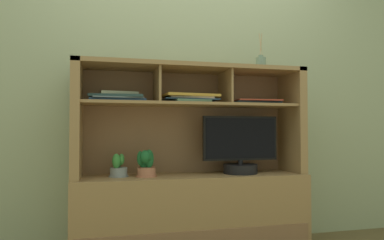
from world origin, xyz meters
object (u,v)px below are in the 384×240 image
potted_fern (119,168)px  magazine_stack_left (256,102)px  tv_monitor (240,151)px  diffuser_bottle (261,63)px  media_console (192,195)px  magazine_stack_centre (118,97)px  magazine_stack_right (190,98)px  potted_orchid (146,164)px

potted_fern → magazine_stack_left: size_ratio=0.45×
tv_monitor → diffuser_bottle: bearing=3.3°
diffuser_bottle → magazine_stack_left: bearing=171.0°
magazine_stack_left → potted_fern: bearing=179.6°
media_console → magazine_stack_left: (0.50, -0.01, 0.68)m
media_console → magazine_stack_centre: bearing=-179.6°
magazine_stack_centre → diffuser_bottle: diffuser_bottle is taller
media_console → diffuser_bottle: diffuser_bottle is taller
magazine_stack_centre → diffuser_bottle: bearing=-0.8°
magazine_stack_left → magazine_stack_right: (-0.52, -0.02, 0.02)m
magazine_stack_right → diffuser_bottle: diffuser_bottle is taller
potted_orchid → magazine_stack_right: (0.32, 0.01, 0.46)m
tv_monitor → magazine_stack_right: magazine_stack_right is taller
potted_orchid → magazine_stack_right: magazine_stack_right is taller
tv_monitor → magazine_stack_right: (-0.39, -0.01, 0.38)m
tv_monitor → potted_orchid: 0.71m
potted_orchid → media_console: bearing=8.5°
potted_fern → magazine_stack_left: (1.02, -0.01, 0.48)m
tv_monitor → potted_fern: size_ratio=3.56×
media_console → magazine_stack_right: media_console is taller
tv_monitor → magazine_stack_right: bearing=-179.0°
magazine_stack_right → diffuser_bottle: (0.56, 0.02, 0.29)m
media_console → potted_fern: size_ratio=10.27×
tv_monitor → potted_fern: 0.90m
tv_monitor → magazine_stack_left: magazine_stack_left is taller
magazine_stack_centre → magazine_stack_right: size_ratio=0.97×
tv_monitor → potted_orchid: size_ratio=3.06×
magazine_stack_centre → magazine_stack_right: 0.51m
media_console → magazine_stack_centre: 0.88m
potted_orchid → magazine_stack_centre: 0.50m
magazine_stack_right → diffuser_bottle: bearing=1.7°
magazine_stack_centre → diffuser_bottle: size_ratio=1.42×
potted_fern → magazine_stack_left: magazine_stack_left is taller
magazine_stack_left → magazine_stack_centre: size_ratio=0.93×
potted_orchid → magazine_stack_left: bearing=2.5°
potted_orchid → magazine_stack_left: (0.84, 0.04, 0.45)m
magazine_stack_left → media_console: bearing=178.5°
potted_fern → magazine_stack_centre: 0.49m
magazine_stack_left → diffuser_bottle: size_ratio=1.32×
tv_monitor → potted_fern: tv_monitor is taller
media_console → magazine_stack_right: bearing=-119.7°
magazine_stack_left → magazine_stack_right: bearing=-177.5°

